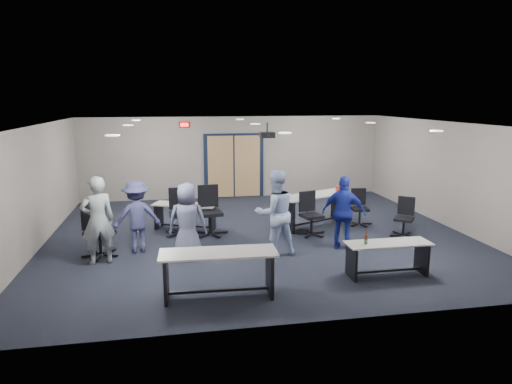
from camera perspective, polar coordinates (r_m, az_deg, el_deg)
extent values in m
plane|color=black|center=(11.21, 0.36, -5.40)|extent=(10.00, 10.00, 0.00)
cube|color=gray|center=(15.28, -2.80, 4.35)|extent=(10.00, 0.04, 2.70)
cube|color=gray|center=(6.64, 7.70, -5.40)|extent=(10.00, 0.04, 2.70)
cube|color=gray|center=(11.11, -25.86, 0.44)|extent=(0.04, 9.00, 2.70)
cube|color=gray|center=(12.79, 22.96, 2.02)|extent=(0.04, 9.00, 2.70)
cube|color=silver|center=(10.73, 0.38, 8.52)|extent=(10.00, 9.00, 0.04)
cube|color=black|center=(15.29, -2.78, 3.23)|extent=(2.00, 0.06, 2.20)
cube|color=tan|center=(15.22, -4.45, 3.16)|extent=(0.85, 0.04, 2.05)
cube|color=tan|center=(15.34, -1.10, 3.26)|extent=(0.85, 0.04, 2.05)
cube|color=black|center=(15.01, -8.95, 8.31)|extent=(0.32, 0.05, 0.18)
cube|color=#FF0C0C|center=(14.98, -8.95, 8.31)|extent=(0.26, 0.02, 0.12)
cylinder|color=black|center=(11.29, 1.41, 8.06)|extent=(0.04, 0.04, 0.24)
cube|color=black|center=(11.30, 1.40, 7.15)|extent=(0.35, 0.30, 0.14)
cylinder|color=black|center=(11.15, 1.56, 7.09)|extent=(0.08, 0.03, 0.08)
cube|color=#A9A7A0|center=(7.64, -4.74, -7.58)|extent=(1.98, 0.74, 0.03)
cube|color=black|center=(7.78, -11.18, -10.50)|extent=(0.08, 0.60, 0.76)
cube|color=black|center=(7.87, 1.72, -10.04)|extent=(0.08, 0.60, 0.76)
cube|color=black|center=(7.88, -4.66, -12.16)|extent=(1.73, 0.13, 0.04)
cube|color=#A9A7A0|center=(8.90, 16.19, -6.16)|extent=(1.60, 0.54, 0.03)
cube|color=black|center=(8.72, 11.84, -8.56)|extent=(0.05, 0.49, 0.62)
cube|color=black|center=(9.33, 20.02, -7.68)|extent=(0.05, 0.49, 0.62)
cube|color=black|center=(9.08, 15.99, -9.44)|extent=(1.42, 0.05, 0.04)
cube|color=#A9A7A0|center=(11.68, -8.89, -1.57)|extent=(1.70, 1.12, 0.03)
cube|color=black|center=(12.03, -12.05, -2.92)|extent=(0.23, 0.47, 0.63)
cube|color=black|center=(11.53, -5.48, -3.34)|extent=(0.23, 0.47, 0.63)
cube|color=black|center=(11.81, -8.81, -4.19)|extent=(1.35, 0.59, 0.04)
cube|color=#A9A7A0|center=(11.91, 7.34, -0.38)|extent=(2.17, 1.46, 0.03)
cube|color=black|center=(11.43, 3.81, -2.98)|extent=(0.31, 0.60, 0.80)
cube|color=black|center=(12.62, 10.43, -1.76)|extent=(0.31, 0.60, 0.80)
cube|color=black|center=(12.08, 7.25, -3.67)|extent=(1.71, 0.79, 0.05)
cylinder|color=#A82F16|center=(12.43, 10.14, 0.44)|extent=(0.09, 0.09, 0.14)
imported|color=#929C9F|center=(9.62, -19.17, -3.37)|extent=(0.76, 0.61, 1.80)
imported|color=slate|center=(9.45, -8.57, -3.67)|extent=(0.86, 0.63, 1.62)
imported|color=#BFD2FE|center=(9.62, 2.43, -2.63)|extent=(0.99, 0.83, 1.83)
imported|color=#1B2899|center=(10.21, 10.93, -2.56)|extent=(1.03, 0.83, 1.63)
imported|color=#3D3E6E|center=(10.16, -14.67, -2.98)|extent=(1.11, 0.77, 1.58)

